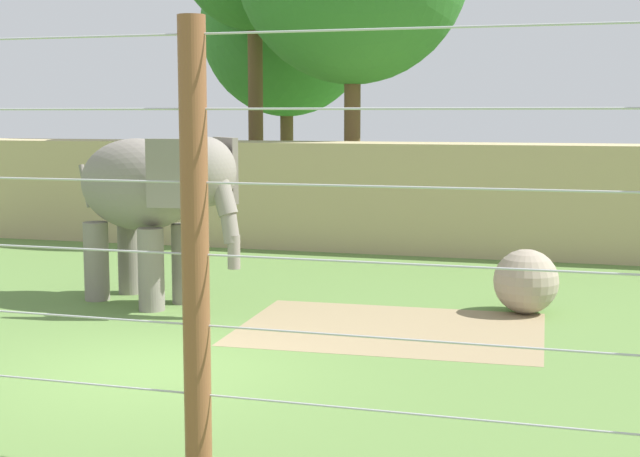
{
  "coord_description": "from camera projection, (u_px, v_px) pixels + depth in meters",
  "views": [
    {
      "loc": [
        5.24,
        -10.39,
        3.27
      ],
      "look_at": [
        1.07,
        3.88,
        1.4
      ],
      "focal_mm": 51.4,
      "sensor_mm": 36.0,
      "label": 1
    }
  ],
  "objects": [
    {
      "name": "embankment_wall",
      "position": [
        361.0,
        196.0,
        22.22
      ],
      "size": [
        36.0,
        1.8,
        2.58
      ],
      "primitive_type": "cube",
      "color": "tan",
      "rests_on": "ground"
    },
    {
      "name": "enrichment_ball",
      "position": [
        526.0,
        281.0,
        15.02
      ],
      "size": [
        1.07,
        1.07,
        1.07
      ],
      "primitive_type": "sphere",
      "color": "gray",
      "rests_on": "ground"
    },
    {
      "name": "elephant",
      "position": [
        150.0,
        193.0,
        15.62
      ],
      "size": [
        3.71,
        2.38,
        2.9
      ],
      "color": "gray",
      "rests_on": "ground"
    },
    {
      "name": "ground_plane",
      "position": [
        155.0,
        370.0,
        11.76
      ],
      "size": [
        120.0,
        120.0,
        0.0
      ],
      "primitive_type": "plane",
      "color": "#5B7F3D"
    },
    {
      "name": "dirt_patch",
      "position": [
        390.0,
        329.0,
        13.99
      ],
      "size": [
        4.72,
        3.47,
        0.01
      ],
      "primitive_type": "cube",
      "rotation": [
        0.0,
        0.0,
        0.04
      ],
      "color": "#937F5B",
      "rests_on": "ground"
    },
    {
      "name": "tree_behind_wall",
      "position": [
        286.0,
        26.0,
        30.41
      ],
      "size": [
        5.7,
        5.7,
        9.15
      ],
      "color": "brown",
      "rests_on": "ground"
    },
    {
      "name": "cable_fence",
      "position": [
        4.0,
        241.0,
        8.68
      ],
      "size": [
        12.93,
        0.25,
        4.11
      ],
      "color": "brown",
      "rests_on": "ground"
    }
  ]
}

